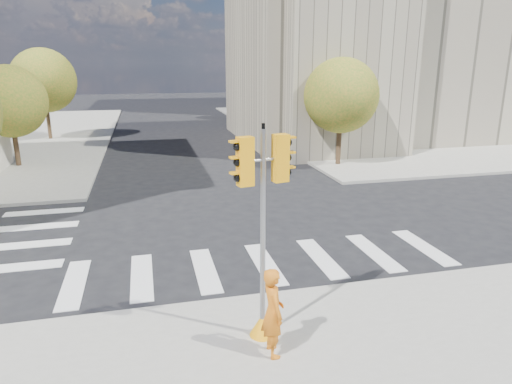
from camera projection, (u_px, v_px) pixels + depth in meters
ground at (253, 239)px, 15.59m from camera, size 160.00×160.00×0.00m
sidewalk_far_right at (390, 124)px, 44.46m from camera, size 28.00×40.00×0.15m
civic_building at (392, 43)px, 35.06m from camera, size 26.00×16.00×19.39m
tree_lw_mid at (10, 101)px, 25.23m from camera, size 4.00×4.00×5.77m
tree_lw_far at (44, 81)px, 34.36m from camera, size 4.80×4.80×6.95m
tree_re_near at (341, 96)px, 25.55m from camera, size 4.20×4.20×6.16m
tree_re_mid at (280, 82)px, 36.68m from camera, size 4.60×4.60×6.66m
tree_re_far at (247, 82)px, 48.03m from camera, size 4.00×4.00×5.88m
lamp_near at (323, 83)px, 29.26m from camera, size 0.35×0.18×8.11m
lamp_far at (266, 77)px, 42.34m from camera, size 0.35×0.18×8.11m
traffic_signal at (263, 252)px, 9.34m from camera, size 1.08×0.56×4.57m
photographer at (273, 312)px, 8.99m from camera, size 0.47×0.70×1.86m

